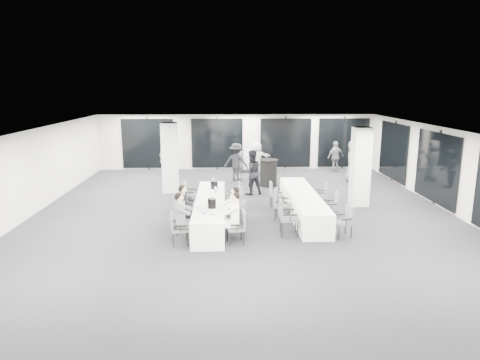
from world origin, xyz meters
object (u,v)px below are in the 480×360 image
(chair_main_right_near, at_px, (239,225))
(standing_guest_b, at_px, (251,169))
(banquet_table_main, at_px, (210,210))
(standing_guest_g, at_px, (166,153))
(chair_side_left_far, at_px, (274,193))
(standing_guest_c, at_px, (236,159))
(chair_main_left_near, at_px, (177,226))
(chair_side_right_near, at_px, (345,219))
(chair_main_right_second, at_px, (238,216))
(chair_side_left_near, at_px, (286,215))
(chair_side_right_mid, at_px, (333,205))
(chair_main_left_mid, at_px, (182,208))
(chair_main_right_far, at_px, (235,193))
(chair_side_right_far, at_px, (322,194))
(ice_bucket_near, at_px, (212,203))
(chair_side_left_mid, at_px, (280,202))
(chair_main_right_fourth, at_px, (236,199))
(chair_main_right_mid, at_px, (237,206))
(standing_guest_d, at_px, (336,155))
(cocktail_table, at_px, (268,173))
(standing_guest_a, at_px, (239,159))
(banquet_table_side, at_px, (303,204))
(standing_guest_f, at_px, (257,156))
(chair_main_left_second, at_px, (180,215))
(standing_guest_e, at_px, (353,158))
(chair_main_left_far, at_px, (188,193))
(ice_bucket_far, at_px, (214,185))

(chair_main_right_near, height_order, standing_guest_b, standing_guest_b)
(banquet_table_main, relative_size, standing_guest_g, 2.39)
(chair_side_left_far, bearing_deg, standing_guest_c, -165.18)
(chair_main_left_near, bearing_deg, chair_side_right_near, 86.31)
(chair_main_right_second, xyz_separation_m, standing_guest_b, (0.67, 4.82, 0.41))
(chair_side_left_near, bearing_deg, chair_side_right_mid, 129.17)
(banquet_table_main, distance_m, chair_main_left_mid, 0.95)
(chair_side_left_near, bearing_deg, chair_side_left_far, -179.00)
(chair_main_right_far, height_order, standing_guest_b, standing_guest_b)
(chair_side_right_far, relative_size, ice_bucket_near, 3.25)
(chair_side_left_mid, distance_m, chair_side_right_mid, 1.67)
(chair_main_right_fourth, height_order, ice_bucket_near, ice_bucket_near)
(chair_main_right_mid, height_order, standing_guest_d, standing_guest_d)
(chair_side_right_near, bearing_deg, standing_guest_d, -22.76)
(cocktail_table, height_order, standing_guest_b, standing_guest_b)
(chair_side_right_near, xyz_separation_m, standing_guest_a, (-2.75, 7.71, 0.42))
(banquet_table_side, bearing_deg, chair_side_right_mid, -35.50)
(chair_main_right_fourth, height_order, chair_side_right_far, chair_main_right_fourth)
(chair_main_right_mid, distance_m, standing_guest_f, 8.02)
(chair_main_right_near, bearing_deg, chair_main_left_second, 56.64)
(chair_main_left_near, relative_size, chair_main_right_second, 0.88)
(chair_main_right_second, xyz_separation_m, standing_guest_c, (0.14, 7.46, 0.36))
(chair_main_left_second, distance_m, chair_side_right_far, 5.34)
(chair_main_left_near, relative_size, standing_guest_c, 0.48)
(chair_side_right_far, height_order, standing_guest_e, standing_guest_e)
(standing_guest_d, height_order, standing_guest_g, standing_guest_g)
(chair_side_left_mid, bearing_deg, standing_guest_c, -154.43)
(chair_main_right_far, xyz_separation_m, chair_side_left_mid, (1.38, -1.44, 0.05))
(banquet_table_main, distance_m, chair_side_right_mid, 3.88)
(ice_bucket_near, bearing_deg, chair_side_right_near, -6.87)
(chair_main_left_far, distance_m, standing_guest_c, 4.73)
(banquet_table_main, xyz_separation_m, standing_guest_g, (-2.35, 7.55, 0.67))
(chair_main_left_far, bearing_deg, standing_guest_g, -159.87)
(chair_side_left_mid, relative_size, standing_guest_e, 0.48)
(chair_side_right_near, height_order, standing_guest_f, standing_guest_f)
(standing_guest_f, bearing_deg, chair_side_left_far, 78.33)
(standing_guest_g, bearing_deg, chair_main_right_mid, -62.79)
(chair_main_left_near, xyz_separation_m, chair_main_right_near, (1.66, 0.04, 0.00))
(chair_side_right_far, xyz_separation_m, standing_guest_c, (-2.89, 4.65, 0.44))
(chair_side_left_near, height_order, ice_bucket_near, chair_side_left_near)
(banquet_table_main, xyz_separation_m, chair_main_left_mid, (-0.84, -0.40, 0.20))
(ice_bucket_far, bearing_deg, chair_main_right_mid, -65.98)
(cocktail_table, xyz_separation_m, chair_side_left_mid, (-0.12, -4.78, -0.01))
(chair_side_left_far, bearing_deg, chair_main_right_mid, -35.90)
(banquet_table_side, distance_m, standing_guest_b, 3.32)
(cocktail_table, xyz_separation_m, chair_main_right_fourth, (-1.49, -4.27, -0.02))
(chair_main_right_fourth, xyz_separation_m, standing_guest_g, (-3.18, 6.91, 0.49))
(banquet_table_main, distance_m, standing_guest_e, 8.40)
(chair_main_right_far, distance_m, standing_guest_e, 6.75)
(cocktail_table, xyz_separation_m, chair_side_right_mid, (1.55, -4.91, -0.06))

